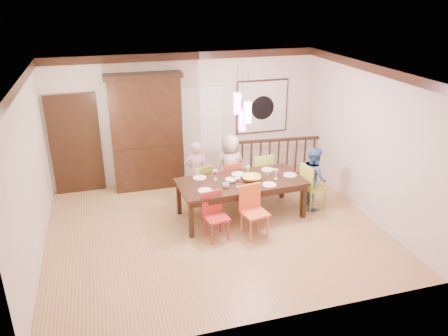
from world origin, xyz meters
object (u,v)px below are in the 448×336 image
object	(u,v)px
china_hutch	(147,132)
person_end_right	(313,177)
balustrade	(278,157)
person_far_left	(196,172)
chair_far_left	(199,181)
chair_end_right	(314,183)
dining_table	(241,184)
person_far_mid	(230,167)

from	to	relation	value
china_hutch	person_end_right	xyz separation A→B (m)	(3.06, -1.89, -0.64)
balustrade	person_end_right	world-z (taller)	person_end_right
balustrade	person_end_right	bearing A→B (deg)	-80.51
china_hutch	person_far_left	xyz separation A→B (m)	(0.85, -1.02, -0.62)
chair_far_left	chair_end_right	bearing A→B (deg)	141.07
dining_table	person_far_mid	size ratio (longest dim) A/B	1.76
chair_far_left	person_far_mid	bearing A→B (deg)	168.40
dining_table	chair_far_left	world-z (taller)	chair_far_left
dining_table	balustrade	bearing A→B (deg)	44.32
person_end_right	person_far_left	bearing A→B (deg)	72.68
person_far_left	chair_end_right	bearing A→B (deg)	163.85
person_far_mid	person_end_right	xyz separation A→B (m)	(1.49, -0.84, -0.07)
person_far_mid	dining_table	bearing A→B (deg)	78.01
dining_table	person_end_right	distance (m)	1.53
dining_table	china_hutch	world-z (taller)	china_hutch
dining_table	person_far_mid	bearing A→B (deg)	84.06
balustrade	dining_table	bearing A→B (deg)	-127.14
balustrade	person_far_left	bearing A→B (deg)	-156.70
person_far_left	person_end_right	distance (m)	2.38
chair_far_left	balustrade	distance (m)	2.21
chair_end_right	person_far_left	bearing A→B (deg)	57.39
china_hutch	person_end_right	size ratio (longest dim) A/B	2.01
china_hutch	balustrade	bearing A→B (deg)	-6.68
china_hutch	person_end_right	bearing A→B (deg)	-31.73
person_far_mid	person_end_right	bearing A→B (deg)	141.40
chair_far_left	person_far_left	world-z (taller)	person_far_left
chair_far_left	china_hutch	bearing A→B (deg)	-69.43
dining_table	chair_far_left	xyz separation A→B (m)	(-0.64, 0.77, -0.19)
china_hutch	person_far_mid	distance (m)	1.98
dining_table	china_hutch	distance (m)	2.51
dining_table	balustrade	world-z (taller)	balustrade
china_hutch	person_far_left	bearing A→B (deg)	-50.14
chair_end_right	person_far_mid	bearing A→B (deg)	48.86
chair_far_left	person_end_right	xyz separation A→B (m)	(2.18, -0.77, 0.14)
chair_end_right	balustrade	world-z (taller)	balustrade
chair_far_left	china_hutch	distance (m)	1.63
person_far_left	person_far_mid	world-z (taller)	person_far_mid
person_far_left	person_end_right	world-z (taller)	person_far_left
chair_far_left	china_hutch	world-z (taller)	china_hutch
person_far_left	dining_table	bearing A→B (deg)	134.86
chair_end_right	china_hutch	world-z (taller)	china_hutch
balustrade	person_far_mid	world-z (taller)	person_far_mid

